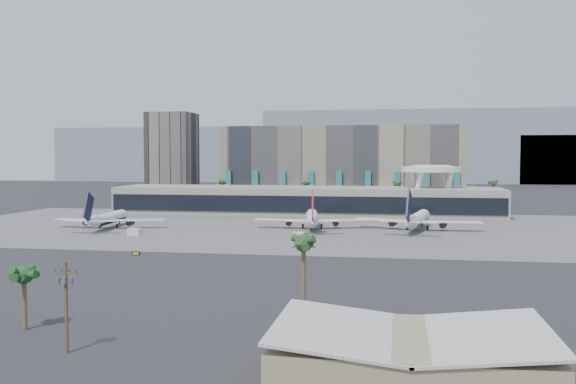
% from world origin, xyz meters
% --- Properties ---
extents(ground, '(900.00, 900.00, 0.00)m').
position_xyz_m(ground, '(0.00, 0.00, 0.00)').
color(ground, '#232326').
rests_on(ground, ground).
extents(apron_pad, '(260.00, 130.00, 0.06)m').
position_xyz_m(apron_pad, '(0.00, 55.00, 0.03)').
color(apron_pad, '#5B5B59').
rests_on(apron_pad, ground).
extents(mountain_ridge, '(680.00, 60.00, 70.00)m').
position_xyz_m(mountain_ridge, '(27.88, 470.00, 29.89)').
color(mountain_ridge, gray).
rests_on(mountain_ridge, ground).
extents(hotel, '(140.00, 30.00, 42.00)m').
position_xyz_m(hotel, '(10.00, 174.41, 16.81)').
color(hotel, gray).
rests_on(hotel, ground).
extents(office_tower, '(30.00, 30.00, 52.00)m').
position_xyz_m(office_tower, '(-95.00, 200.00, 22.94)').
color(office_tower, black).
rests_on(office_tower, ground).
extents(terminal, '(170.00, 32.50, 14.50)m').
position_xyz_m(terminal, '(0.00, 109.84, 6.52)').
color(terminal, '#A49C90').
rests_on(terminal, ground).
extents(saucer_structure, '(26.00, 26.00, 21.89)m').
position_xyz_m(saucer_structure, '(55.00, 116.00, 18.45)').
color(saucer_structure, white).
rests_on(saucer_structure, ground).
extents(palm_row, '(157.80, 2.80, 13.10)m').
position_xyz_m(palm_row, '(7.00, 145.00, 10.50)').
color(palm_row, brown).
rests_on(palm_row, ground).
extents(hangar_right, '(30.55, 20.60, 6.89)m').
position_xyz_m(hangar_right, '(42.00, -100.00, 2.95)').
color(hangar_right, tan).
rests_on(hangar_right, ground).
extents(utility_pole, '(3.20, 0.85, 12.00)m').
position_xyz_m(utility_pole, '(-2.00, -96.09, 7.14)').
color(utility_pole, '#4C3826').
rests_on(utility_pole, ground).
extents(airliner_left, '(39.80, 41.12, 14.20)m').
position_xyz_m(airliner_left, '(-61.65, 41.03, 3.58)').
color(airliner_left, white).
rests_on(airliner_left, ground).
extents(airliner_centre, '(41.62, 43.11, 14.93)m').
position_xyz_m(airliner_centre, '(10.58, 52.03, 3.76)').
color(airliner_centre, white).
rests_on(airliner_centre, ground).
extents(airliner_right, '(43.40, 45.03, 15.65)m').
position_xyz_m(airliner_right, '(47.15, 53.38, 3.95)').
color(airliner_right, white).
rests_on(airliner_right, ground).
extents(service_vehicle_a, '(5.65, 4.33, 2.48)m').
position_xyz_m(service_vehicle_a, '(-43.04, 22.07, 1.24)').
color(service_vehicle_a, silver).
rests_on(service_vehicle_a, ground).
extents(service_vehicle_b, '(3.68, 2.78, 1.68)m').
position_xyz_m(service_vehicle_b, '(9.39, 27.19, 0.84)').
color(service_vehicle_b, white).
rests_on(service_vehicle_b, ground).
extents(taxiway_sign, '(2.18, 0.48, 0.98)m').
position_xyz_m(taxiway_sign, '(-26.59, -16.03, 0.49)').
color(taxiway_sign, black).
rests_on(taxiway_sign, ground).
extents(near_palm_a, '(6.00, 6.00, 9.66)m').
position_xyz_m(near_palm_a, '(-13.90, -86.63, 6.87)').
color(near_palm_a, brown).
rests_on(near_palm_a, ground).
extents(near_palm_b, '(6.00, 6.00, 13.89)m').
position_xyz_m(near_palm_b, '(26.35, -76.12, 11.01)').
color(near_palm_b, brown).
rests_on(near_palm_b, ground).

